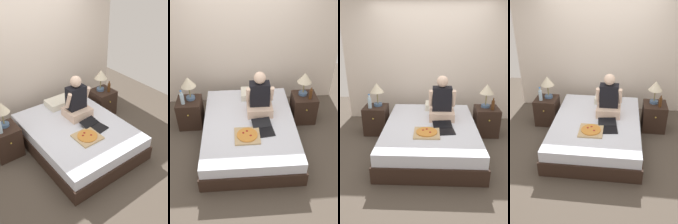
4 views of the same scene
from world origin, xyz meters
The scene contains 13 objects.
ground_plane centered at (0.00, 0.00, 0.00)m, with size 5.80×5.80×0.00m, color #4C4238.
wall_back centered at (0.00, 1.41, 1.25)m, with size 3.80×0.12×2.50m, color beige.
bed centered at (0.00, 0.00, 0.22)m, with size 1.58×2.10×0.44m.
nightstand_left centered at (-1.08, 0.55, 0.27)m, with size 0.44×0.47×0.55m.
lamp_on_left_nightstand centered at (-1.04, 0.60, 0.87)m, with size 0.26×0.26×0.45m.
water_bottle centered at (-1.16, 0.46, 0.66)m, with size 0.07×0.07×0.28m.
nightstand_right centered at (1.08, 0.55, 0.27)m, with size 0.44×0.47×0.55m.
lamp_on_right_nightstand centered at (1.05, 0.60, 0.87)m, with size 0.26×0.26×0.45m.
beer_bottle centered at (1.15, 0.45, 0.64)m, with size 0.06×0.06×0.23m.
pillow centered at (0.15, 0.77, 0.50)m, with size 0.52×0.34×0.12m, color silver.
person_seated centered at (0.20, 0.26, 0.73)m, with size 0.47×0.40×0.78m.
laptop centered at (0.22, -0.24, 0.46)m, with size 0.37×0.45×0.07m.
pizza_box centered at (-0.05, -0.37, 0.46)m, with size 0.40×0.40×0.05m.
Camera 4 is at (0.40, -3.82, 2.75)m, focal length 40.00 mm.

